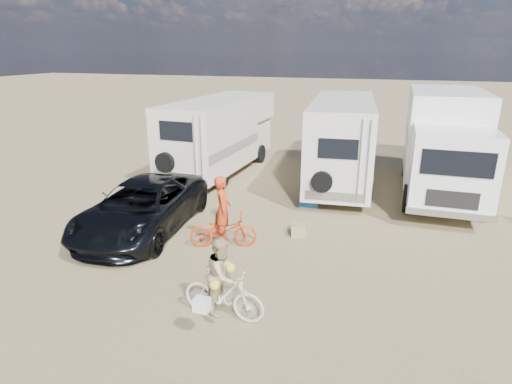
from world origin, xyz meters
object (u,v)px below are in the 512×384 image
(bike_man, at_px, (223,230))
(rider_woman, at_px, (223,283))
(rv_main, at_px, (341,143))
(crate, at_px, (298,230))
(rider_man, at_px, (223,215))
(box_truck, at_px, (445,146))
(dark_suv, at_px, (142,207))
(bike_woman, at_px, (223,294))
(cooler, at_px, (309,200))
(rv_left, at_px, (220,136))

(bike_man, xyz_separation_m, rider_woman, (1.20, -2.99, 0.31))
(rv_main, relative_size, crate, 17.01)
(rider_man, bearing_deg, rider_woman, -177.25)
(rider_man, bearing_deg, bike_man, -0.00)
(box_truck, xyz_separation_m, dark_suv, (-8.54, -6.12, -1.10))
(box_truck, xyz_separation_m, crate, (-4.12, -5.08, -1.67))
(bike_woman, bearing_deg, cooler, 0.86)
(bike_man, bearing_deg, box_truck, -61.55)
(rv_main, height_order, rider_woman, rv_main)
(rv_left, bearing_deg, rider_woman, -64.35)
(bike_man, bearing_deg, bike_woman, -177.25)
(crate, bearing_deg, cooler, 94.21)
(dark_suv, bearing_deg, rv_main, 47.68)
(bike_woman, xyz_separation_m, rider_man, (-1.20, 2.99, 0.38))
(rv_left, relative_size, dark_suv, 1.33)
(rv_left, distance_m, cooler, 5.63)
(rv_left, xyz_separation_m, rider_man, (2.90, -6.91, -0.65))
(rider_woman, height_order, crate, rider_woman)
(dark_suv, distance_m, rider_man, 2.68)
(rv_left, height_order, dark_suv, rv_left)
(cooler, distance_m, crate, 2.43)
(box_truck, distance_m, crate, 6.75)
(bike_woman, distance_m, rider_man, 3.25)
(rv_left, bearing_deg, crate, -46.88)
(cooler, xyz_separation_m, crate, (0.18, -2.42, -0.08))
(rv_main, height_order, crate, rv_main)
(rv_left, xyz_separation_m, bike_woman, (4.10, -9.90, -1.03))
(cooler, bearing_deg, box_truck, 17.83)
(rv_main, distance_m, rider_man, 7.03)
(rider_man, height_order, cooler, rider_man)
(bike_man, relative_size, rider_woman, 1.15)
(rider_woman, bearing_deg, dark_suv, 53.59)
(bike_woman, relative_size, rider_man, 0.96)
(dark_suv, height_order, rider_woman, rider_woman)
(rv_left, distance_m, bike_woman, 10.77)
(rider_man, relative_size, crate, 4.40)
(dark_suv, bearing_deg, rider_woman, -45.14)
(box_truck, relative_size, crate, 17.75)
(rv_main, distance_m, rider_woman, 9.71)
(rv_left, relative_size, box_truck, 0.96)
(rv_main, distance_m, box_truck, 3.65)
(bike_woman, relative_size, crate, 4.24)
(dark_suv, xyz_separation_m, bike_woman, (3.85, -3.30, -0.21))
(rv_left, height_order, rider_woman, rv_left)
(bike_man, height_order, crate, bike_man)
(box_truck, distance_m, dark_suv, 10.56)
(bike_woman, xyz_separation_m, rider_woman, (-0.00, 0.00, 0.26))
(bike_man, bearing_deg, cooler, -41.94)
(bike_man, height_order, rider_man, rider_man)
(rv_main, bearing_deg, rider_woman, -101.14)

